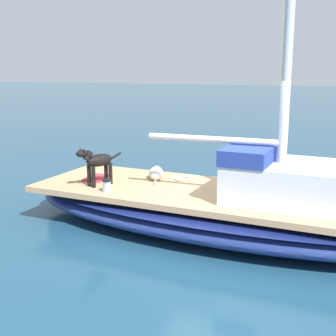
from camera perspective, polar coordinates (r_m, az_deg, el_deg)
The scene contains 9 objects.
ground_plane at distance 7.81m, azimuth 6.94°, elevation -7.82°, with size 120.00×120.00×0.00m, color navy.
sailboat_main at distance 7.70m, azimuth 7.01°, elevation -5.48°, with size 3.02×7.40×0.66m.
cabin_house at distance 7.27m, azimuth 15.54°, elevation -1.46°, with size 1.55×2.31×0.84m.
dog_white at distance 8.52m, azimuth -1.49°, elevation -0.61°, with size 0.92×0.45×0.22m.
dog_black at distance 8.05m, azimuth -8.80°, elevation 0.76°, with size 0.88×0.48×0.70m.
deck_winch at distance 7.70m, azimuth -7.61°, elevation -2.22°, with size 0.16×0.16×0.21m.
coiled_rope at distance 8.45m, azimuth 1.83°, elevation -1.32°, with size 0.32×0.32×0.04m, color beige.
deck_towel at distance 8.63m, azimuth -8.89°, elevation -1.22°, with size 0.56×0.36×0.03m, color #C6333D.
mooring_buoy at distance 11.39m, azimuth 11.88°, elevation -0.32°, with size 0.44×0.44×0.44m, color yellow.
Camera 1 is at (7.13, 1.69, 2.71)m, focal length 48.92 mm.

